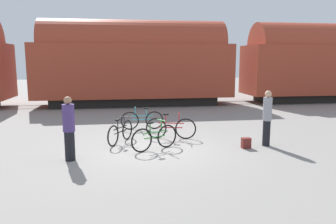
% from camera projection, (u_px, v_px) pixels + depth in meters
% --- Properties ---
extents(ground_plane, '(80.00, 80.00, 0.00)m').
position_uv_depth(ground_plane, '(152.00, 148.00, 10.54)').
color(ground_plane, gray).
extents(freight_train, '(38.90, 3.07, 5.24)m').
position_uv_depth(freight_train, '(134.00, 61.00, 20.30)').
color(freight_train, black).
rests_on(freight_train, ground_plane).
extents(rail_near, '(50.90, 0.07, 0.01)m').
position_uv_depth(rail_near, '(136.00, 106.00, 20.03)').
color(rail_near, '#4C4238').
rests_on(rail_near, ground_plane).
extents(rail_far, '(50.90, 0.07, 0.01)m').
position_uv_depth(rail_far, '(135.00, 103.00, 21.43)').
color(rail_far, '#4C4238').
rests_on(rail_far, ground_plane).
extents(bicycle_maroon, '(1.78, 0.55, 0.94)m').
position_uv_depth(bicycle_maroon, '(171.00, 128.00, 11.78)').
color(bicycle_maroon, black).
rests_on(bicycle_maroon, ground_plane).
extents(bicycle_green, '(1.54, 0.85, 0.94)m').
position_uv_depth(bicycle_green, '(155.00, 138.00, 10.32)').
color(bicycle_green, black).
rests_on(bicycle_green, ground_plane).
extents(bicycle_black, '(0.88, 1.53, 0.88)m').
position_uv_depth(bicycle_black, '(120.00, 132.00, 11.20)').
color(bicycle_black, black).
rests_on(bicycle_black, ground_plane).
extents(bicycle_teal, '(1.74, 0.46, 0.92)m').
position_uv_depth(bicycle_teal, '(142.00, 120.00, 13.40)').
color(bicycle_teal, black).
rests_on(bicycle_teal, ground_plane).
extents(person_in_purple, '(0.33, 0.33, 1.83)m').
position_uv_depth(person_in_purple, '(69.00, 128.00, 9.16)').
color(person_in_purple, black).
rests_on(person_in_purple, ground_plane).
extents(person_in_grey, '(0.29, 0.29, 1.84)m').
position_uv_depth(person_in_grey, '(267.00, 118.00, 10.75)').
color(person_in_grey, black).
rests_on(person_in_grey, ground_plane).
extents(backpack, '(0.28, 0.20, 0.34)m').
position_uv_depth(backpack, '(246.00, 143.00, 10.55)').
color(backpack, maroon).
rests_on(backpack, ground_plane).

